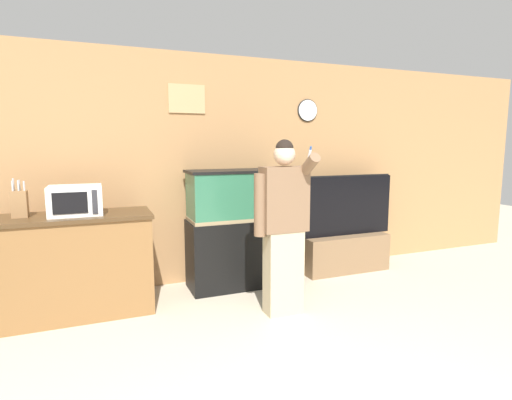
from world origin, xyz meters
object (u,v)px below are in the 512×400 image
counter_island (73,265)px  person_standing (283,225)px  aquarium_on_stand (237,229)px  knife_block (20,204)px  tv_on_stand (344,243)px  microwave (76,200)px

counter_island → person_standing: bearing=-20.8°
aquarium_on_stand → knife_block: bearing=-176.4°
counter_island → aquarium_on_stand: bearing=5.9°
counter_island → knife_block: 0.72m
knife_block → aquarium_on_stand: aquarium_on_stand is taller
knife_block → person_standing: (2.23, -0.74, -0.22)m
aquarium_on_stand → person_standing: (0.15, -0.87, 0.19)m
person_standing → tv_on_stand: bearing=34.7°
knife_block → tv_on_stand: size_ratio=0.25×
counter_island → person_standing: (1.83, -0.70, 0.38)m
knife_block → tv_on_stand: 3.59m
knife_block → counter_island: bearing=-6.0°
person_standing → counter_island: bearing=159.2°
counter_island → microwave: bearing=-3.5°
aquarium_on_stand → person_standing: 0.90m
microwave → knife_block: 0.46m
knife_block → tv_on_stand: bearing=2.5°
microwave → knife_block: bearing=174.3°
counter_island → tv_on_stand: size_ratio=1.06×
counter_island → tv_on_stand: 3.12m
microwave → aquarium_on_stand: aquarium_on_stand is taller
counter_island → aquarium_on_stand: size_ratio=1.08×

